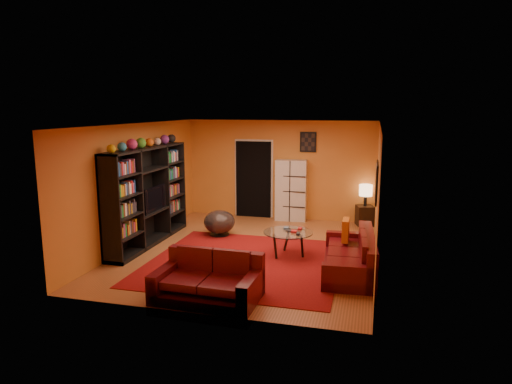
% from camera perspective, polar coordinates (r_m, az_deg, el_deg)
% --- Properties ---
extents(floor, '(6.00, 6.00, 0.00)m').
position_cam_1_polar(floor, '(9.53, -0.82, -7.38)').
color(floor, brown).
rests_on(floor, ground).
extents(ceiling, '(6.00, 6.00, 0.00)m').
position_cam_1_polar(ceiling, '(9.07, -0.86, 8.45)').
color(ceiling, white).
rests_on(ceiling, wall_back).
extents(wall_back, '(6.00, 0.00, 6.00)m').
position_cam_1_polar(wall_back, '(12.09, 2.95, 2.79)').
color(wall_back, '#C7772B').
rests_on(wall_back, floor).
extents(wall_front, '(6.00, 0.00, 6.00)m').
position_cam_1_polar(wall_front, '(6.44, -7.98, -4.28)').
color(wall_front, '#C7772B').
rests_on(wall_front, floor).
extents(wall_left, '(0.00, 6.00, 6.00)m').
position_cam_1_polar(wall_left, '(10.16, -14.57, 0.96)').
color(wall_left, '#C7772B').
rests_on(wall_left, floor).
extents(wall_right, '(0.00, 6.00, 6.00)m').
position_cam_1_polar(wall_right, '(8.89, 14.89, -0.40)').
color(wall_right, '#C7772B').
rests_on(wall_right, floor).
extents(rug, '(3.60, 3.60, 0.01)m').
position_cam_1_polar(rug, '(8.86, -1.40, -8.74)').
color(rug, '#600B0C').
rests_on(rug, floor).
extents(doorway, '(0.95, 0.10, 2.04)m').
position_cam_1_polar(doorway, '(12.26, -0.31, 1.59)').
color(doorway, black).
rests_on(doorway, floor).
extents(wall_art_right, '(0.03, 1.00, 0.70)m').
position_cam_1_polar(wall_art_right, '(8.54, 14.85, 1.21)').
color(wall_art_right, black).
rests_on(wall_art_right, wall_right).
extents(wall_art_back, '(0.42, 0.03, 0.52)m').
position_cam_1_polar(wall_art_back, '(11.87, 6.53, 6.23)').
color(wall_art_back, black).
rests_on(wall_art_back, wall_back).
extents(entertainment_unit, '(0.45, 3.00, 2.10)m').
position_cam_1_polar(entertainment_unit, '(10.09, -13.38, -0.49)').
color(entertainment_unit, black).
rests_on(entertainment_unit, floor).
extents(tv, '(0.93, 0.12, 0.54)m').
position_cam_1_polar(tv, '(10.12, -13.00, -0.80)').
color(tv, black).
rests_on(tv, entertainment_unit).
extents(sofa, '(1.02, 2.21, 0.85)m').
position_cam_1_polar(sofa, '(8.49, 12.09, -7.87)').
color(sofa, '#45090F').
rests_on(sofa, rug).
extents(loveseat, '(1.62, 1.00, 0.85)m').
position_cam_1_polar(loveseat, '(7.27, -5.86, -10.91)').
color(loveseat, '#45090F').
rests_on(loveseat, rug).
extents(throw_pillow, '(0.12, 0.42, 0.42)m').
position_cam_1_polar(throw_pillow, '(8.89, 11.13, -4.68)').
color(throw_pillow, '#CA6316').
rests_on(throw_pillow, sofa).
extents(coffee_table, '(0.98, 0.98, 0.49)m').
position_cam_1_polar(coffee_table, '(9.11, 4.04, -5.29)').
color(coffee_table, silver).
rests_on(coffee_table, floor).
extents(storage_cabinet, '(0.81, 0.40, 1.59)m').
position_cam_1_polar(storage_cabinet, '(11.91, 4.39, 0.20)').
color(storage_cabinet, beige).
rests_on(storage_cabinet, floor).
extents(bowl_chair, '(0.72, 0.72, 0.59)m').
position_cam_1_polar(bowl_chair, '(10.60, -4.60, -3.78)').
color(bowl_chair, black).
rests_on(bowl_chair, floor).
extents(side_table, '(0.50, 0.50, 0.50)m').
position_cam_1_polar(side_table, '(11.80, 13.42, -2.88)').
color(side_table, black).
rests_on(side_table, floor).
extents(table_lamp, '(0.32, 0.32, 0.54)m').
position_cam_1_polar(table_lamp, '(11.67, 13.56, 0.15)').
color(table_lamp, black).
rests_on(table_lamp, side_table).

